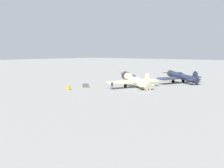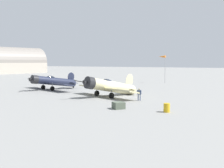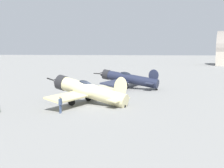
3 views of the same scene
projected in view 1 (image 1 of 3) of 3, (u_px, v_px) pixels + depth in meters
ground_plane at (136, 88)px, 57.74m from camera, size 400.00×400.00×0.00m
airplane_foreground at (135, 80)px, 58.00m from camera, size 11.38×10.02×3.45m
airplane_mid_apron at (181, 77)px, 66.31m from camera, size 12.39×9.99×3.11m
ground_crew_mechanic at (112, 85)px, 55.00m from camera, size 0.62×0.26×1.60m
equipment_crate at (86, 85)px, 58.97m from camera, size 1.60×1.61×0.73m
fuel_drum at (69, 88)px, 54.68m from camera, size 0.67×0.67×0.90m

